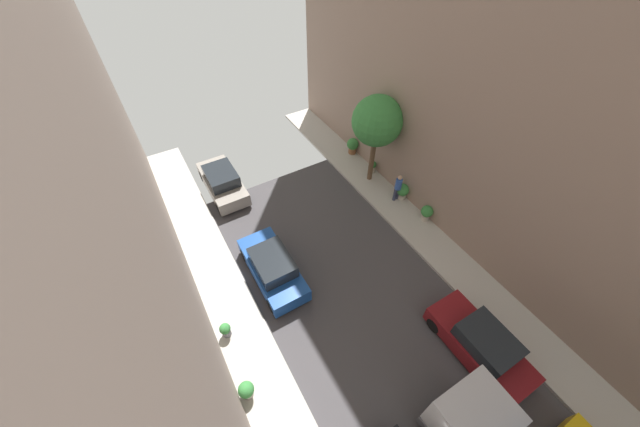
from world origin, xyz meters
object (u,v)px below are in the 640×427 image
(potted_plant_4, at_px, (427,212))
(street_tree_1, at_px, (377,122))
(parked_car_right_3, at_px, (481,345))
(pedestrian, at_px, (398,187))
(potted_plant_5, at_px, (402,191))
(potted_plant_2, at_px, (246,390))
(parked_car_left_3, at_px, (273,267))
(potted_plant_1, at_px, (373,166))
(potted_plant_3, at_px, (353,145))
(potted_plant_0, at_px, (225,330))
(parked_car_left_4, at_px, (222,182))

(potted_plant_4, bearing_deg, street_tree_1, 98.10)
(parked_car_right_3, distance_m, pedestrian, 8.77)
(potted_plant_5, bearing_deg, potted_plant_2, -155.60)
(potted_plant_2, height_order, potted_plant_5, potted_plant_5)
(street_tree_1, bearing_deg, parked_car_left_3, -157.45)
(potted_plant_1, bearing_deg, parked_car_left_3, -156.26)
(parked_car_left_3, bearing_deg, potted_plant_3, 35.07)
(potted_plant_0, height_order, potted_plant_4, potted_plant_4)
(parked_car_right_3, bearing_deg, potted_plant_0, 145.75)
(parked_car_left_3, height_order, potted_plant_0, parked_car_left_3)
(potted_plant_4, bearing_deg, parked_car_left_3, 173.74)
(potted_plant_2, relative_size, potted_plant_3, 0.79)
(parked_car_right_3, relative_size, pedestrian, 2.44)
(potted_plant_2, bearing_deg, parked_car_left_3, 54.55)
(street_tree_1, xyz_separation_m, potted_plant_3, (0.53, 2.63, -3.29))
(potted_plant_2, relative_size, potted_plant_4, 0.93)
(potted_plant_0, height_order, potted_plant_5, potted_plant_5)
(potted_plant_2, bearing_deg, potted_plant_1, 34.68)
(parked_car_left_4, bearing_deg, potted_plant_2, -105.19)
(potted_plant_0, bearing_deg, potted_plant_3, 33.81)
(potted_plant_0, distance_m, potted_plant_5, 11.62)
(potted_plant_1, bearing_deg, parked_car_left_4, 159.90)
(pedestrian, bearing_deg, potted_plant_1, 82.88)
(potted_plant_3, bearing_deg, potted_plant_4, -89.39)
(potted_plant_3, height_order, potted_plant_5, potted_plant_3)
(pedestrian, bearing_deg, street_tree_1, 95.33)
(street_tree_1, relative_size, potted_plant_5, 5.60)
(parked_car_right_3, xyz_separation_m, potted_plant_1, (3.02, 10.98, -0.18))
(parked_car_left_3, distance_m, potted_plant_1, 9.20)
(pedestrian, height_order, street_tree_1, street_tree_1)
(street_tree_1, height_order, potted_plant_4, street_tree_1)
(parked_car_left_4, distance_m, potted_plant_1, 8.97)
(street_tree_1, bearing_deg, pedestrian, -84.67)
(potted_plant_2, xyz_separation_m, potted_plant_5, (11.43, 5.19, 0.03))
(potted_plant_1, bearing_deg, potted_plant_2, -145.32)
(parked_car_left_3, xyz_separation_m, parked_car_left_4, (0.00, 6.79, 0.00))
(parked_car_left_4, bearing_deg, potted_plant_3, -5.98)
(parked_car_left_3, relative_size, potted_plant_4, 4.66)
(potted_plant_1, bearing_deg, street_tree_1, -141.21)
(potted_plant_0, distance_m, potted_plant_3, 13.57)
(parked_car_left_3, xyz_separation_m, potted_plant_1, (8.42, 3.70, -0.18))
(pedestrian, distance_m, potted_plant_4, 2.08)
(parked_car_right_3, bearing_deg, potted_plant_5, 69.73)
(pedestrian, distance_m, potted_plant_5, 0.56)
(potted_plant_3, relative_size, potted_plant_4, 1.18)
(pedestrian, bearing_deg, potted_plant_5, -10.03)
(potted_plant_0, xyz_separation_m, potted_plant_3, (11.27, 7.55, 0.20))
(parked_car_left_4, height_order, potted_plant_0, parked_car_left_4)
(potted_plant_1, height_order, potted_plant_5, potted_plant_5)
(potted_plant_1, xyz_separation_m, potted_plant_5, (0.03, -2.70, 0.12))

